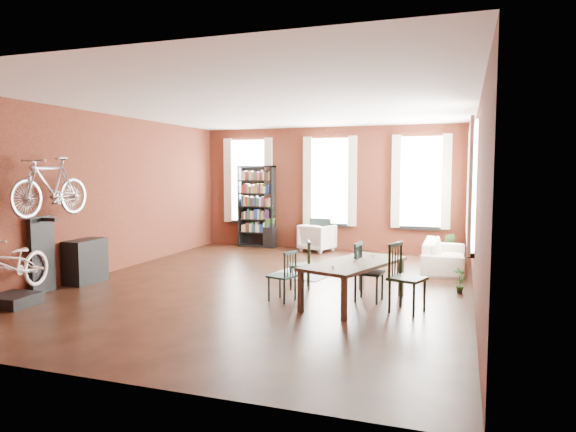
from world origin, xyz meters
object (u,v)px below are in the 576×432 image
at_px(bicycle_floor, 10,238).
at_px(plant_stand, 270,237).
at_px(dining_chair_a, 282,276).
at_px(bookshelf, 257,206).
at_px(bike_trainer, 13,300).
at_px(white_armchair, 317,236).
at_px(dining_chair_b, 300,265).
at_px(cream_sofa, 444,250).
at_px(console_table, 85,261).
at_px(dining_chair_c, 407,278).
at_px(dining_table, 354,283).
at_px(dining_chair_d, 369,272).

bearing_deg(bicycle_floor, plant_stand, 68.10).
distance_m(dining_chair_a, bicycle_floor, 4.18).
bearing_deg(bookshelf, bike_trainer, -99.64).
height_order(bookshelf, white_armchair, bookshelf).
bearing_deg(dining_chair_b, cream_sofa, 118.18).
bearing_deg(bookshelf, console_table, -103.83).
bearing_deg(dining_chair_c, console_table, 107.65).
bearing_deg(console_table, dining_chair_b, 12.03).
height_order(dining_chair_a, bicycle_floor, bicycle_floor).
bearing_deg(dining_table, plant_stand, 142.10).
xyz_separation_m(dining_chair_a, plant_stand, (-2.22, 5.27, -0.12)).
bearing_deg(bookshelf, dining_chair_b, -59.17).
relative_size(dining_chair_d, console_table, 1.15).
distance_m(bike_trainer, console_table, 1.75).
bearing_deg(cream_sofa, dining_chair_c, 173.82).
relative_size(dining_table, plant_stand, 3.47).
xyz_separation_m(dining_table, dining_chair_d, (0.19, 0.25, 0.13)).
height_order(dining_chair_d, bicycle_floor, bicycle_floor).
distance_m(dining_chair_d, white_armchair, 5.12).
height_order(dining_chair_c, console_table, dining_chair_c).
bearing_deg(bike_trainer, dining_chair_a, 23.19).
distance_m(dining_table, dining_chair_a, 1.13).
distance_m(plant_stand, bicycle_floor, 7.10).
relative_size(dining_chair_d, bike_trainer, 1.50).
height_order(dining_chair_c, white_armchair, dining_chair_c).
distance_m(bike_trainer, bicycle_floor, 0.95).
bearing_deg(dining_chair_d, cream_sofa, -12.86).
bearing_deg(cream_sofa, bicycle_floor, 130.25).
relative_size(bike_trainer, bicycle_floor, 0.35).
distance_m(dining_chair_b, console_table, 3.98).
relative_size(dining_chair_c, plant_stand, 1.80).
distance_m(dining_chair_a, bike_trainer, 4.13).
xyz_separation_m(dining_chair_d, plant_stand, (-3.53, 4.83, -0.18)).
xyz_separation_m(dining_table, dining_chair_a, (-1.11, -0.20, 0.07)).
bearing_deg(bike_trainer, cream_sofa, 40.44).
distance_m(dining_chair_c, cream_sofa, 3.64).
bearing_deg(dining_chair_b, bookshelf, -169.75).
height_order(dining_chair_b, dining_chair_d, dining_chair_d).
xyz_separation_m(dining_chair_a, cream_sofa, (2.34, 3.60, 0.01)).
distance_m(dining_chair_c, plant_stand, 6.75).
relative_size(dining_chair_b, bike_trainer, 1.36).
bearing_deg(dining_chair_a, bike_trainer, -50.51).
relative_size(white_armchair, bike_trainer, 1.26).
bearing_deg(dining_chair_a, bookshelf, -137.45).
relative_size(console_table, bicycle_floor, 0.46).
xyz_separation_m(cream_sofa, bike_trainer, (-6.12, -5.22, -0.32)).
bearing_deg(bicycle_floor, bookshelf, 71.24).
bearing_deg(dining_chair_b, dining_table, 36.27).
xyz_separation_m(dining_chair_c, plant_stand, (-4.17, 5.30, -0.22)).
distance_m(dining_chair_c, bicycle_floor, 5.99).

